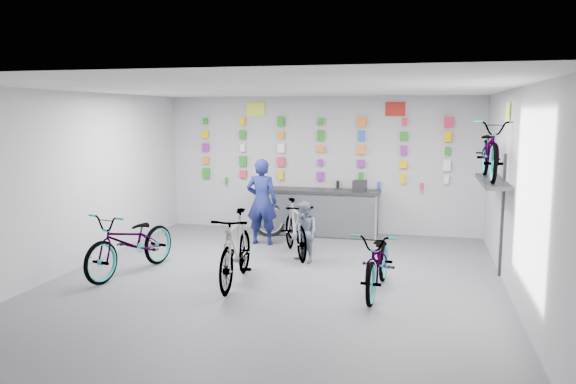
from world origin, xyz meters
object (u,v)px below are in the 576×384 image
(bike_right, at_px, (379,261))
(clerk, at_px, (262,202))
(bike_center, at_px, (236,248))
(bike_service, at_px, (295,228))
(bike_left, at_px, (132,242))
(counter, at_px, (317,213))
(customer, at_px, (304,232))

(bike_right, bearing_deg, clerk, 137.88)
(bike_center, bearing_deg, bike_service, 70.32)
(bike_left, relative_size, bike_center, 1.07)
(counter, relative_size, bike_center, 1.42)
(customer, bearing_deg, bike_right, -5.98)
(bike_service, xyz_separation_m, clerk, (-0.87, 0.77, 0.35))
(bike_right, height_order, customer, customer)
(bike_right, relative_size, customer, 1.70)
(bike_service, xyz_separation_m, customer, (0.26, -0.42, 0.02))
(bike_service, bearing_deg, bike_left, -168.08)
(bike_right, bearing_deg, bike_center, -174.23)
(bike_center, relative_size, bike_right, 1.02)
(bike_service, relative_size, clerk, 1.00)
(bike_service, height_order, customer, customer)
(counter, height_order, bike_right, counter)
(counter, bearing_deg, bike_left, -123.57)
(bike_left, bearing_deg, clerk, 72.72)
(clerk, height_order, customer, clerk)
(bike_left, height_order, customer, customer)
(clerk, bearing_deg, counter, -130.89)
(bike_service, bearing_deg, bike_right, -72.80)
(bike_service, height_order, clerk, clerk)
(bike_service, distance_m, clerk, 1.21)
(bike_left, distance_m, clerk, 2.97)
(bike_service, relative_size, customer, 1.59)
(bike_left, bearing_deg, customer, 40.55)
(clerk, bearing_deg, bike_center, 96.80)
(customer, bearing_deg, bike_center, -77.77)
(bike_center, distance_m, bike_right, 2.18)
(counter, relative_size, clerk, 1.55)
(bike_left, height_order, bike_center, bike_center)
(bike_center, bearing_deg, bike_left, 170.54)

